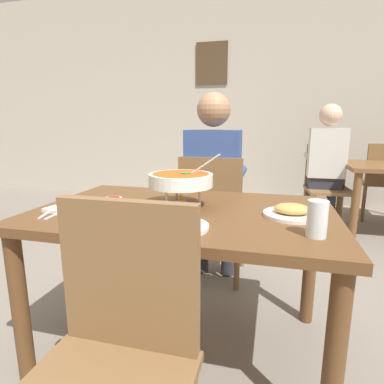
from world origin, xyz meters
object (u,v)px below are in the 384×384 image
rice_plate (177,223)px  sauce_dish (113,199)px  drink_glass (317,221)px  patron_bg_middle (326,160)px  diner_main (214,178)px  curry_bowl (181,180)px  dining_table_main (184,229)px  chair_bg_right (383,178)px  chair_viewer_empty (114,349)px  appetizer_plate (292,212)px  chair_diner_main (212,212)px  chair_bg_middle (327,182)px

rice_plate → sauce_dish: 0.55m
drink_glass → patron_bg_middle: (0.38, 2.41, -0.03)m
diner_main → rice_plate: diner_main is taller
curry_bowl → dining_table_main: bearing=-54.5°
dining_table_main → rice_plate: bearing=-79.3°
sauce_dish → curry_bowl: bearing=-3.0°
curry_bowl → sauce_dish: (-0.37, 0.02, -0.12)m
dining_table_main → rice_plate: rice_plate is taller
dining_table_main → patron_bg_middle: bearing=66.9°
sauce_dish → chair_bg_right: (2.01, 2.59, -0.22)m
chair_viewer_empty → sauce_dish: 0.87m
chair_bg_right → diner_main: bearing=-130.6°
chair_bg_right → dining_table_main: bearing=-121.5°
appetizer_plate → diner_main: bearing=122.2°
chair_diner_main → curry_bowl: (-0.02, -0.69, 0.34)m
appetizer_plate → sauce_dish: (-0.87, 0.06, -0.01)m
chair_bg_middle → dining_table_main: bearing=-113.6°
diner_main → chair_bg_right: size_ratio=1.46×
rice_plate → sauce_dish: rice_plate is taller
chair_bg_middle → chair_bg_right: 0.80m
chair_diner_main → sauce_dish: chair_diner_main is taller
appetizer_plate → drink_glass: size_ratio=1.85×
appetizer_plate → drink_glass: drink_glass is taller
diner_main → sauce_dish: size_ratio=14.56×
patron_bg_middle → drink_glass: bearing=-98.9°
diner_main → chair_bg_middle: (0.96, 1.44, -0.24)m
curry_bowl → chair_viewer_empty: bearing=-88.1°
appetizer_plate → chair_diner_main: bearing=123.3°
chair_bg_middle → chair_bg_right: same height
chair_diner_main → chair_bg_middle: size_ratio=1.00×
chair_diner_main → dining_table_main: bearing=-90.0°
chair_diner_main → patron_bg_middle: 1.73m
rice_plate → chair_bg_middle: 2.65m
drink_glass → dining_table_main: bearing=156.3°
appetizer_plate → chair_bg_middle: size_ratio=0.27×
dining_table_main → patron_bg_middle: patron_bg_middle is taller
drink_glass → chair_viewer_empty: bearing=-140.5°
dining_table_main → chair_bg_middle: (0.96, 2.20, -0.11)m
appetizer_plate → patron_bg_middle: (0.45, 2.17, 0.01)m
chair_diner_main → drink_glass: size_ratio=6.92×
sauce_dish → chair_diner_main: bearing=59.7°
dining_table_main → chair_viewer_empty: 0.70m
dining_table_main → chair_bg_right: chair_bg_right is taller
diner_main → appetizer_plate: 0.90m
dining_table_main → rice_plate: 0.31m
chair_diner_main → rice_plate: chair_diner_main is taller
chair_diner_main → sauce_dish: size_ratio=10.00×
chair_bg_middle → chair_diner_main: bearing=-123.0°
drink_glass → rice_plate: bearing=-175.9°
dining_table_main → chair_diner_main: 0.73m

